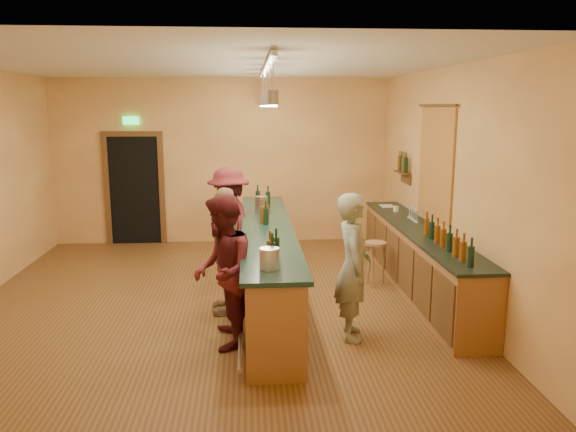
{
  "coord_description": "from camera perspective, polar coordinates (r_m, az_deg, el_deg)",
  "views": [
    {
      "loc": [
        0.5,
        -7.55,
        2.66
      ],
      "look_at": [
        1.06,
        0.2,
        1.14
      ],
      "focal_mm": 35.0,
      "sensor_mm": 36.0,
      "label": 1
    }
  ],
  "objects": [
    {
      "name": "floor",
      "position": [
        8.02,
        -7.58,
        -8.43
      ],
      "size": [
        7.0,
        7.0,
        0.0
      ],
      "primitive_type": "plane",
      "color": "brown",
      "rests_on": "ground"
    },
    {
      "name": "ceiling",
      "position": [
        7.59,
        -8.22,
        15.01
      ],
      "size": [
        6.5,
        7.0,
        0.02
      ],
      "primitive_type": "cube",
      "color": "silver",
      "rests_on": "wall_back"
    },
    {
      "name": "wall_back",
      "position": [
        11.11,
        -6.75,
        5.5
      ],
      "size": [
        6.5,
        0.02,
        3.2
      ],
      "primitive_type": "cube",
      "color": "#B77944",
      "rests_on": "floor"
    },
    {
      "name": "wall_front",
      "position": [
        4.22,
        -10.88,
        -3.75
      ],
      "size": [
        6.5,
        0.02,
        3.2
      ],
      "primitive_type": "cube",
      "color": "#B77944",
      "rests_on": "floor"
    },
    {
      "name": "wall_right",
      "position": [
        8.1,
        15.73,
        3.11
      ],
      "size": [
        0.02,
        7.0,
        3.2
      ],
      "primitive_type": "cube",
      "color": "#B77944",
      "rests_on": "floor"
    },
    {
      "name": "doorway",
      "position": [
        11.35,
        -15.31,
        2.89
      ],
      "size": [
        1.15,
        0.09,
        2.48
      ],
      "color": "black",
      "rests_on": "wall_back"
    },
    {
      "name": "tapestry",
      "position": [
        8.44,
        14.78,
        5.17
      ],
      "size": [
        0.03,
        1.4,
        1.6
      ],
      "primitive_type": "cube",
      "color": "maroon",
      "rests_on": "wall_right"
    },
    {
      "name": "bottle_shelf",
      "position": [
        9.87,
        11.61,
        5.03
      ],
      "size": [
        0.17,
        0.55,
        0.54
      ],
      "color": "#553A19",
      "rests_on": "wall_right"
    },
    {
      "name": "back_counter",
      "position": [
        8.4,
        13.12,
        -4.25
      ],
      "size": [
        0.6,
        4.55,
        1.27
      ],
      "color": "brown",
      "rests_on": "floor"
    },
    {
      "name": "tasting_bar",
      "position": [
        7.83,
        -2.12,
        -4.18
      ],
      "size": [
        0.73,
        5.1,
        1.38
      ],
      "color": "brown",
      "rests_on": "floor"
    },
    {
      "name": "pendant_track",
      "position": [
        7.56,
        -2.24,
        13.47
      ],
      "size": [
        0.11,
        4.6,
        0.5
      ],
      "color": "silver",
      "rests_on": "ceiling"
    },
    {
      "name": "bartender",
      "position": [
        6.51,
        6.61,
        -5.13
      ],
      "size": [
        0.45,
        0.65,
        1.71
      ],
      "primitive_type": "imported",
      "rotation": [
        0.0,
        0.0,
        1.51
      ],
      "color": "gray",
      "rests_on": "floor"
    },
    {
      "name": "customer_a",
      "position": [
        6.29,
        -6.65,
        -5.64
      ],
      "size": [
        0.67,
        0.85,
        1.73
      ],
      "primitive_type": "imported",
      "rotation": [
        0.0,
        0.0,
        -1.55
      ],
      "color": "#59191E",
      "rests_on": "floor"
    },
    {
      "name": "customer_b",
      "position": [
        7.32,
        -6.3,
        -3.51
      ],
      "size": [
        0.47,
        1.0,
        1.66
      ],
      "primitive_type": "imported",
      "rotation": [
        0.0,
        0.0,
        -1.5
      ],
      "color": "#997A51",
      "rests_on": "floor"
    },
    {
      "name": "customer_c",
      "position": [
        8.62,
        -5.99,
        -0.9
      ],
      "size": [
        1.0,
        1.3,
        1.77
      ],
      "primitive_type": "imported",
      "rotation": [
        0.0,
        0.0,
        -1.23
      ],
      "color": "#59191E",
      "rests_on": "floor"
    },
    {
      "name": "bar_stool",
      "position": [
        8.52,
        8.88,
        -3.58
      ],
      "size": [
        0.33,
        0.33,
        0.67
      ],
      "rotation": [
        0.0,
        0.0,
        -0.31
      ],
      "color": "olive",
      "rests_on": "floor"
    }
  ]
}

